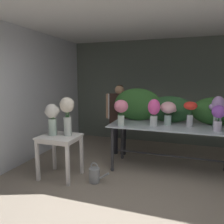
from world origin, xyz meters
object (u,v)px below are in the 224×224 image
(florist, at_px, (119,112))
(vase_fuchsia_lilies, at_px, (154,111))
(vase_violet_hydrangea, at_px, (218,116))
(vase_white_roses_tall, at_px, (52,117))
(vase_rosy_freesia, at_px, (121,109))
(side_table_white, at_px, (60,142))
(vase_cream_lisianthus_tall, at_px, (67,112))
(vase_lilac_ranunculus, at_px, (218,109))
(vase_blush_snapdragons, at_px, (168,110))
(display_table_glass, at_px, (170,133))
(watering_can, at_px, (95,175))
(vase_scarlet_tulips, at_px, (190,110))

(florist, bearing_deg, vase_fuchsia_lilies, -38.84)
(vase_violet_hydrangea, bearing_deg, vase_white_roses_tall, -165.35)
(vase_rosy_freesia, height_order, vase_white_roses_tall, vase_rosy_freesia)
(side_table_white, bearing_deg, vase_cream_lisianthus_tall, 23.48)
(vase_lilac_ranunculus, height_order, vase_fuchsia_lilies, vase_lilac_ranunculus)
(vase_violet_hydrangea, distance_m, vase_cream_lisianthus_tall, 2.47)
(side_table_white, height_order, vase_lilac_ranunculus, vase_lilac_ranunculus)
(vase_fuchsia_lilies, bearing_deg, vase_blush_snapdragons, 39.68)
(vase_lilac_ranunculus, relative_size, vase_violet_hydrangea, 1.28)
(vase_rosy_freesia, relative_size, vase_white_roses_tall, 0.87)
(florist, distance_m, vase_blush_snapdragons, 1.21)
(vase_lilac_ranunculus, bearing_deg, vase_fuchsia_lilies, -166.64)
(side_table_white, relative_size, vase_white_roses_tall, 1.37)
(display_table_glass, height_order, side_table_white, display_table_glass)
(florist, bearing_deg, watering_can, -89.42)
(display_table_glass, xyz_separation_m, vase_rosy_freesia, (-0.85, -0.27, 0.43))
(vase_fuchsia_lilies, bearing_deg, vase_lilac_ranunculus, 13.36)
(side_table_white, height_order, florist, florist)
(vase_scarlet_tulips, distance_m, watering_can, 1.98)
(vase_violet_hydrangea, height_order, vase_fuchsia_lilies, vase_fuchsia_lilies)
(vase_fuchsia_lilies, distance_m, vase_cream_lisianthus_tall, 1.52)
(vase_lilac_ranunculus, height_order, vase_violet_hydrangea, vase_lilac_ranunculus)
(side_table_white, relative_size, florist, 0.47)
(display_table_glass, relative_size, vase_white_roses_tall, 4.05)
(vase_rosy_freesia, distance_m, vase_blush_snapdragons, 0.88)
(vase_blush_snapdragons, relative_size, vase_fuchsia_lilies, 0.88)
(florist, distance_m, watering_can, 1.67)
(vase_violet_hydrangea, distance_m, vase_blush_snapdragons, 0.85)
(vase_scarlet_tulips, height_order, vase_cream_lisianthus_tall, vase_cream_lisianthus_tall)
(vase_blush_snapdragons, bearing_deg, vase_violet_hydrangea, -17.92)
(vase_cream_lisianthus_tall, bearing_deg, vase_white_roses_tall, -167.54)
(vase_white_roses_tall, bearing_deg, watering_can, 0.44)
(side_table_white, height_order, vase_cream_lisianthus_tall, vase_cream_lisianthus_tall)
(vase_blush_snapdragons, height_order, vase_fuchsia_lilies, vase_fuchsia_lilies)
(display_table_glass, bearing_deg, vase_white_roses_tall, -155.67)
(display_table_glass, relative_size, vase_fuchsia_lilies, 4.51)
(florist, distance_m, vase_lilac_ranunculus, 1.98)
(vase_lilac_ranunculus, relative_size, vase_blush_snapdragons, 1.28)
(vase_blush_snapdragons, bearing_deg, vase_fuchsia_lilies, -140.32)
(side_table_white, bearing_deg, watering_can, 0.54)
(vase_blush_snapdragons, distance_m, vase_fuchsia_lilies, 0.30)
(florist, distance_m, vase_rosy_freesia, 0.93)
(display_table_glass, height_order, vase_rosy_freesia, vase_rosy_freesia)
(watering_can, bearing_deg, vase_lilac_ranunculus, 27.80)
(vase_violet_hydrangea, xyz_separation_m, vase_rosy_freesia, (-1.60, -0.11, 0.05))
(side_table_white, bearing_deg, vase_scarlet_tulips, 22.78)
(vase_fuchsia_lilies, bearing_deg, vase_cream_lisianthus_tall, -152.56)
(vase_lilac_ranunculus, height_order, vase_white_roses_tall, vase_lilac_ranunculus)
(florist, relative_size, vase_scarlet_tulips, 3.48)
(display_table_glass, xyz_separation_m, vase_violet_hydrangea, (0.75, -0.17, 0.38))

